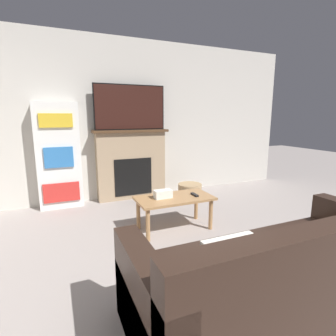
% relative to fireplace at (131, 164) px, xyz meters
% --- Properties ---
extents(wall_back, '(6.14, 0.06, 2.70)m').
position_rel_fireplace_xyz_m(wall_back, '(0.15, 0.14, 0.75)').
color(wall_back, beige).
rests_on(wall_back, ground_plane).
extents(fireplace, '(1.28, 0.28, 1.20)m').
position_rel_fireplace_xyz_m(fireplace, '(0.00, 0.00, 0.00)').
color(fireplace, tan).
rests_on(fireplace, ground_plane).
extents(tv, '(1.20, 0.03, 0.74)m').
position_rel_fireplace_xyz_m(tv, '(-0.00, -0.02, 0.96)').
color(tv, black).
rests_on(tv, fireplace).
extents(couch, '(2.14, 0.93, 0.85)m').
position_rel_fireplace_xyz_m(couch, '(0.20, -3.17, -0.31)').
color(couch, black).
rests_on(couch, ground_plane).
extents(coffee_table, '(0.96, 0.50, 0.43)m').
position_rel_fireplace_xyz_m(coffee_table, '(0.14, -1.51, -0.24)').
color(coffee_table, '#A87A4C').
rests_on(coffee_table, ground_plane).
extents(tissue_box, '(0.22, 0.12, 0.10)m').
position_rel_fireplace_xyz_m(tissue_box, '(-0.01, -1.48, -0.13)').
color(tissue_box, white).
rests_on(tissue_box, coffee_table).
extents(remote_control, '(0.04, 0.15, 0.02)m').
position_rel_fireplace_xyz_m(remote_control, '(0.40, -1.55, -0.17)').
color(remote_control, black).
rests_on(remote_control, coffee_table).
extents(bookshelf, '(0.64, 0.29, 1.64)m').
position_rel_fireplace_xyz_m(bookshelf, '(-1.16, -0.02, 0.21)').
color(bookshelf, white).
rests_on(bookshelf, ground_plane).
extents(storage_basket, '(0.42, 0.42, 0.25)m').
position_rel_fireplace_xyz_m(storage_basket, '(0.95, -0.40, -0.48)').
color(storage_basket, tan).
rests_on(storage_basket, ground_plane).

